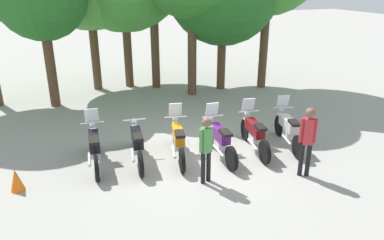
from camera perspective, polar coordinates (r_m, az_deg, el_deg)
ground_plane at (r=10.11m, az=1.05°, el=-5.72°), size 80.00×80.00×0.00m
motorcycle_0 at (r=9.81m, az=-14.96°, el=-4.04°), size 0.62×2.19×1.37m
motorcycle_1 at (r=9.78m, az=-8.55°, el=-3.69°), size 0.68×2.18×0.99m
motorcycle_2 at (r=9.87m, az=-2.20°, el=-3.10°), size 0.77×2.16×1.37m
motorcycle_3 at (r=9.95m, az=4.31°, el=-2.95°), size 0.62×2.19×1.37m
motorcycle_4 at (r=10.43m, az=9.70°, el=-2.04°), size 0.73×2.17×1.37m
motorcycle_5 at (r=10.94m, az=14.77°, el=-1.33°), size 0.82×2.14×1.37m
person_0 at (r=8.49m, az=2.22°, el=-4.00°), size 0.41×0.27×1.66m
person_1 at (r=9.16m, az=17.59°, el=-2.48°), size 0.39×0.32×1.78m
traffic_cone at (r=9.39m, az=-25.73°, el=-8.41°), size 0.32×0.32×0.55m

